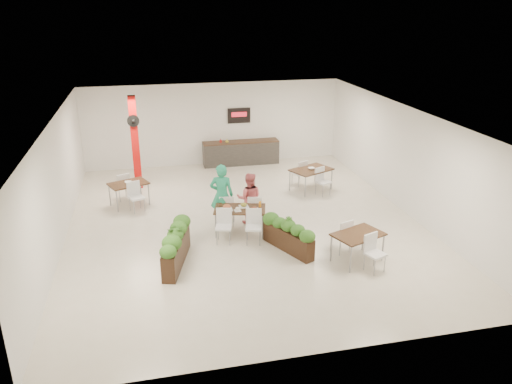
{
  "coord_description": "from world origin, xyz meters",
  "views": [
    {
      "loc": [
        -2.59,
        -13.09,
        6.06
      ],
      "look_at": [
        0.26,
        -0.39,
        1.1
      ],
      "focal_mm": 35.0,
      "sensor_mm": 36.0,
      "label": 1
    }
  ],
  "objects_px": {
    "red_column": "(135,142)",
    "planter_left": "(176,244)",
    "diner_woman": "(249,198)",
    "side_table_a": "(129,187)",
    "diner_man": "(222,195)",
    "service_counter": "(241,152)",
    "side_table_c": "(358,238)",
    "planter_right": "(288,233)",
    "side_table_b": "(311,172)",
    "main_table": "(240,212)"
  },
  "relations": [
    {
      "from": "side_table_b",
      "to": "side_table_c",
      "type": "xyz_separation_m",
      "value": [
        -0.5,
        -5.09,
        -0.01
      ]
    },
    {
      "from": "side_table_c",
      "to": "planter_left",
      "type": "bearing_deg",
      "value": 148.19
    },
    {
      "from": "main_table",
      "to": "side_table_c",
      "type": "distance_m",
      "value": 3.37
    },
    {
      "from": "red_column",
      "to": "side_table_b",
      "type": "bearing_deg",
      "value": -15.02
    },
    {
      "from": "main_table",
      "to": "diner_man",
      "type": "relative_size",
      "value": 1.02
    },
    {
      "from": "service_counter",
      "to": "side_table_b",
      "type": "bearing_deg",
      "value": -62.47
    },
    {
      "from": "red_column",
      "to": "planter_left",
      "type": "bearing_deg",
      "value": -81.26
    },
    {
      "from": "planter_right",
      "to": "side_table_b",
      "type": "distance_m",
      "value": 4.62
    },
    {
      "from": "planter_left",
      "to": "planter_right",
      "type": "distance_m",
      "value": 2.88
    },
    {
      "from": "red_column",
      "to": "planter_left",
      "type": "height_order",
      "value": "red_column"
    },
    {
      "from": "red_column",
      "to": "side_table_a",
      "type": "relative_size",
      "value": 1.93
    },
    {
      "from": "red_column",
      "to": "diner_woman",
      "type": "bearing_deg",
      "value": -50.1
    },
    {
      "from": "diner_woman",
      "to": "planter_right",
      "type": "distance_m",
      "value": 2.06
    },
    {
      "from": "planter_left",
      "to": "side_table_b",
      "type": "relative_size",
      "value": 1.22
    },
    {
      "from": "planter_left",
      "to": "side_table_b",
      "type": "distance_m",
      "value": 6.47
    },
    {
      "from": "diner_woman",
      "to": "planter_right",
      "type": "height_order",
      "value": "diner_woman"
    },
    {
      "from": "diner_woman",
      "to": "side_table_c",
      "type": "height_order",
      "value": "diner_woman"
    },
    {
      "from": "diner_woman",
      "to": "side_table_c",
      "type": "bearing_deg",
      "value": 141.18
    },
    {
      "from": "red_column",
      "to": "side_table_c",
      "type": "xyz_separation_m",
      "value": [
        5.28,
        -6.64,
        -1.02
      ]
    },
    {
      "from": "side_table_a",
      "to": "side_table_b",
      "type": "bearing_deg",
      "value": -21.74
    },
    {
      "from": "diner_man",
      "to": "main_table",
      "type": "bearing_deg",
      "value": 135.41
    },
    {
      "from": "side_table_a",
      "to": "side_table_b",
      "type": "xyz_separation_m",
      "value": [
        6.06,
        0.07,
        0.01
      ]
    },
    {
      "from": "side_table_a",
      "to": "planter_left",
      "type": "bearing_deg",
      "value": -96.68
    },
    {
      "from": "service_counter",
      "to": "planter_left",
      "type": "distance_m",
      "value": 8.26
    },
    {
      "from": "side_table_b",
      "to": "diner_woman",
      "type": "bearing_deg",
      "value": -164.65
    },
    {
      "from": "planter_right",
      "to": "side_table_b",
      "type": "xyz_separation_m",
      "value": [
        2.01,
        4.16,
        0.15
      ]
    },
    {
      "from": "main_table",
      "to": "diner_man",
      "type": "xyz_separation_m",
      "value": [
        -0.39,
        0.65,
        0.29
      ]
    },
    {
      "from": "red_column",
      "to": "side_table_c",
      "type": "height_order",
      "value": "red_column"
    },
    {
      "from": "red_column",
      "to": "diner_woman",
      "type": "xyz_separation_m",
      "value": [
        3.15,
        -3.77,
        -0.88
      ]
    },
    {
      "from": "service_counter",
      "to": "side_table_c",
      "type": "bearing_deg",
      "value": -81.41
    },
    {
      "from": "side_table_a",
      "to": "red_column",
      "type": "bearing_deg",
      "value": 57.59
    },
    {
      "from": "side_table_b",
      "to": "red_column",
      "type": "bearing_deg",
      "value": 140.2
    },
    {
      "from": "diner_woman",
      "to": "side_table_a",
      "type": "relative_size",
      "value": 0.92
    },
    {
      "from": "red_column",
      "to": "side_table_a",
      "type": "bearing_deg",
      "value": -99.97
    },
    {
      "from": "planter_right",
      "to": "side_table_a",
      "type": "bearing_deg",
      "value": 134.82
    },
    {
      "from": "diner_man",
      "to": "planter_right",
      "type": "distance_m",
      "value": 2.44
    },
    {
      "from": "side_table_a",
      "to": "planter_right",
      "type": "bearing_deg",
      "value": -67.62
    },
    {
      "from": "diner_woman",
      "to": "planter_left",
      "type": "xyz_separation_m",
      "value": [
        -2.26,
        -2.02,
        -0.24
      ]
    },
    {
      "from": "planter_right",
      "to": "side_table_a",
      "type": "height_order",
      "value": "planter_right"
    },
    {
      "from": "main_table",
      "to": "side_table_b",
      "type": "xyz_separation_m",
      "value": [
        3.04,
        2.87,
        0.01
      ]
    },
    {
      "from": "main_table",
      "to": "planter_left",
      "type": "relative_size",
      "value": 0.94
    },
    {
      "from": "side_table_a",
      "to": "side_table_b",
      "type": "relative_size",
      "value": 1.01
    },
    {
      "from": "service_counter",
      "to": "side_table_a",
      "type": "relative_size",
      "value": 1.81
    },
    {
      "from": "diner_man",
      "to": "planter_right",
      "type": "height_order",
      "value": "diner_man"
    },
    {
      "from": "planter_left",
      "to": "side_table_c",
      "type": "relative_size",
      "value": 1.2
    },
    {
      "from": "diner_man",
      "to": "planter_left",
      "type": "distance_m",
      "value": 2.53
    },
    {
      "from": "red_column",
      "to": "planter_left",
      "type": "xyz_separation_m",
      "value": [
        0.89,
        -5.79,
        -1.12
      ]
    },
    {
      "from": "diner_woman",
      "to": "side_table_a",
      "type": "xyz_separation_m",
      "value": [
        -3.44,
        2.14,
        -0.14
      ]
    },
    {
      "from": "planter_right",
      "to": "side_table_b",
      "type": "relative_size",
      "value": 1.02
    },
    {
      "from": "planter_left",
      "to": "side_table_a",
      "type": "relative_size",
      "value": 1.21
    }
  ]
}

